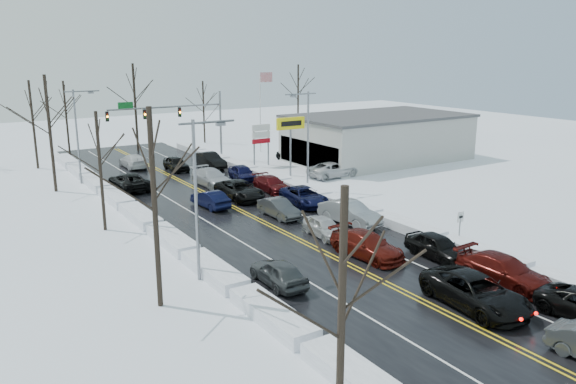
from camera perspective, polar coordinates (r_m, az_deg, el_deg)
ground at (r=39.34m, az=0.03°, el=-4.36°), size 160.00×160.00×0.00m
road_surface at (r=40.95m, az=-1.48°, el=-3.60°), size 14.00×84.00×0.01m
snow_bank_left at (r=37.81m, az=-11.43°, el=-5.43°), size 1.53×72.00×0.71m
snow_bank_right at (r=45.17m, az=6.81°, el=-2.00°), size 1.53×72.00×0.71m
traffic_signal_mast at (r=64.30m, az=-10.98°, el=7.63°), size 13.28×0.39×8.00m
tires_plus_sign at (r=56.93m, az=0.27°, el=6.58°), size 3.20×0.34×6.00m
used_vehicles_sign at (r=62.25m, az=-2.75°, el=5.66°), size 2.20×0.22×4.65m
speed_limit_sign at (r=38.31m, az=17.09°, el=-2.96°), size 0.55×0.09×2.35m
flagpole at (r=71.14m, az=-2.72°, el=8.84°), size 1.87×1.20×10.00m
dealership_building at (r=66.95m, az=9.10°, el=5.53°), size 20.40×12.40×5.30m
streetlight_ne at (r=50.74m, az=1.85°, el=6.01°), size 3.20×0.25×9.00m
streetlight_sw at (r=30.71m, az=-9.03°, el=0.46°), size 3.20×0.25×9.00m
streetlight_nw at (r=57.12m, az=-20.50°, el=6.04°), size 3.20×0.25×9.00m
tree_left_a at (r=15.87m, az=5.55°, el=-8.91°), size 3.60×3.60×9.00m
tree_left_b at (r=27.40m, az=-13.60°, el=2.17°), size 4.00×4.00×10.00m
tree_left_c at (r=41.11m, az=-18.69°, el=4.23°), size 3.40×3.40×8.50m
tree_left_d at (r=54.41m, az=-23.21°, el=7.58°), size 4.20×4.20×10.50m
tree_left_e at (r=66.34m, az=-24.62°, el=7.82°), size 3.80×3.80×9.50m
tree_far_b at (r=74.05m, az=-21.71°, el=8.36°), size 3.60×3.60×9.00m
tree_far_c at (r=73.97m, az=-15.35°, el=9.93°), size 4.40×4.40×11.00m
tree_far_d at (r=79.04m, az=-8.60°, el=9.24°), size 3.40×3.40×8.50m
tree_far_e at (r=87.10m, az=1.04°, el=10.75°), size 4.20×4.20×10.50m
queued_car_2 at (r=30.22m, az=18.40°, el=-11.03°), size 3.30×6.20×1.66m
queued_car_3 at (r=35.61m, az=7.98°, el=-6.52°), size 2.62×5.50×1.55m
queued_car_4 at (r=39.05m, az=3.71°, el=-4.53°), size 2.02×4.18×1.38m
queued_car_5 at (r=43.46m, az=-0.94°, el=-2.55°), size 1.56×4.30×1.41m
queued_car_6 at (r=48.94m, az=-4.91°, el=-0.69°), size 2.64×5.68×1.58m
queued_car_7 at (r=53.91m, az=-7.74°, el=0.63°), size 2.49×5.63×1.61m
queued_car_8 at (r=61.55m, az=-11.27°, el=2.17°), size 1.84×4.42×1.50m
queued_car_11 at (r=33.48m, az=20.95°, el=-8.74°), size 2.53×5.61×1.59m
queued_car_12 at (r=36.22m, az=14.88°, el=-6.52°), size 1.96×4.59×1.55m
queued_car_13 at (r=42.06m, az=6.26°, el=-3.21°), size 2.47×5.35×1.70m
queued_car_14 at (r=46.88m, az=1.65°, el=-1.30°), size 2.99×5.57×1.49m
queued_car_15 at (r=51.27m, az=-1.66°, el=0.05°), size 2.04×4.79×1.38m
queued_car_16 at (r=55.80m, az=-4.62°, el=1.17°), size 2.37×4.71×1.54m
queued_car_17 at (r=62.31m, az=-7.95°, el=2.45°), size 1.98×5.17×1.68m
oncoming_car_0 at (r=46.54m, az=-7.88°, el=-1.55°), size 1.88×4.37×1.40m
oncoming_car_1 at (r=54.03m, az=-15.79°, el=0.24°), size 2.74×5.74×1.58m
oncoming_car_2 at (r=64.15m, az=-15.42°, el=2.41°), size 2.13×5.15×1.49m
oncoming_car_3 at (r=31.28m, az=-0.98°, el=-9.38°), size 1.79×4.28×1.45m
parked_car_0 at (r=57.39m, az=4.62°, el=1.54°), size 5.59×2.66×1.54m
parked_car_1 at (r=62.54m, az=4.67°, el=2.58°), size 2.86×5.61×1.56m
parked_car_2 at (r=65.50m, az=0.50°, el=3.16°), size 2.18×5.06×1.70m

